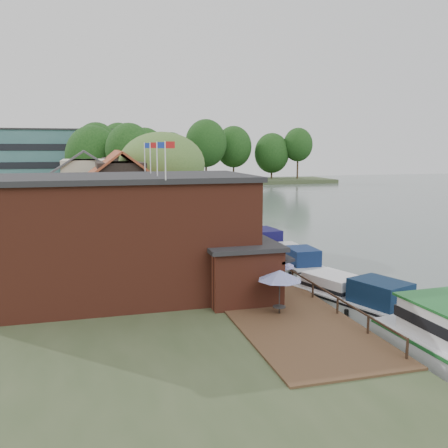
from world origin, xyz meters
TOP-DOWN VIEW (x-y plane):
  - ground at (0.00, 0.00)m, footprint 260.00×260.00m
  - quay_deck at (-8.00, 10.00)m, footprint 6.00×50.00m
  - quay_rail at (-5.30, 10.50)m, footprint 0.20×49.00m
  - pub at (-14.00, -1.00)m, footprint 20.00×11.00m
  - hotel_block at (-22.00, 70.00)m, footprint 25.40×12.40m
  - cottage_a at (-15.00, 14.00)m, footprint 8.60×7.60m
  - cottage_b at (-18.00, 24.00)m, footprint 9.60×8.60m
  - cottage_c at (-14.00, 33.00)m, footprint 7.60×7.60m
  - willow at (-10.50, 19.00)m, footprint 8.60×8.60m
  - umbrella_0 at (-8.29, -7.15)m, footprint 2.38×2.38m
  - umbrella_1 at (-7.39, -4.17)m, footprint 2.40×2.40m
  - umbrella_2 at (-7.17, 1.49)m, footprint 2.46×2.46m
  - umbrella_3 at (-8.23, 5.29)m, footprint 1.97×1.97m
  - umbrella_4 at (-7.29, 8.74)m, footprint 2.26×2.26m
  - cruiser_0 at (-2.86, -5.41)m, footprint 6.43×10.63m
  - cruiser_1 at (-2.13, 5.19)m, footprint 3.17×9.37m
  - cruiser_2 at (-3.05, 12.46)m, footprint 4.56×11.10m
  - swan at (-3.66, -10.02)m, footprint 0.44×0.44m
  - bank_tree_0 at (-11.55, 43.63)m, footprint 6.94×6.94m
  - bank_tree_1 at (-16.61, 49.32)m, footprint 8.45×8.45m
  - bank_tree_2 at (-15.79, 58.58)m, footprint 7.67×7.67m
  - bank_tree_3 at (-14.33, 78.95)m, footprint 6.26×6.26m
  - bank_tree_4 at (-10.29, 85.06)m, footprint 8.36×8.36m
  - bank_tree_5 at (-14.15, 93.38)m, footprint 7.63×7.63m

SIDE VIEW (x-z plane):
  - ground at x=0.00m, z-range 0.00..0.00m
  - swan at x=-3.66m, z-range 0.00..0.44m
  - quay_deck at x=-8.00m, z-range 1.00..1.10m
  - cruiser_1 at x=-2.13m, z-range 0.00..2.24m
  - cruiser_0 at x=-2.86m, z-range 0.00..2.46m
  - cruiser_2 at x=-3.05m, z-range 0.00..2.66m
  - quay_rail at x=-5.30m, z-range 1.00..2.00m
  - umbrella_0 at x=-8.29m, z-range 1.10..3.48m
  - umbrella_1 at x=-7.39m, z-range 1.10..3.48m
  - umbrella_2 at x=-7.17m, z-range 1.10..3.48m
  - umbrella_3 at x=-8.23m, z-range 1.10..3.48m
  - umbrella_4 at x=-7.29m, z-range 1.10..3.48m
  - pub at x=-14.00m, z-range 1.00..8.30m
  - cottage_a at x=-15.00m, z-range 1.00..9.50m
  - cottage_b at x=-18.00m, z-range 1.00..9.50m
  - cottage_c at x=-14.00m, z-range 1.00..9.50m
  - willow at x=-10.50m, z-range 1.00..11.43m
  - bank_tree_3 at x=-14.33m, z-range 1.00..11.99m
  - bank_tree_1 at x=-16.61m, z-range 1.00..13.28m
  - hotel_block at x=-22.00m, z-range 1.00..13.30m
  - bank_tree_0 at x=-11.55m, z-range 1.00..13.43m
  - bank_tree_2 at x=-15.79m, z-range 1.00..14.17m
  - bank_tree_5 at x=-14.15m, z-range 1.00..15.22m
  - bank_tree_4 at x=-10.29m, z-range 1.00..15.41m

